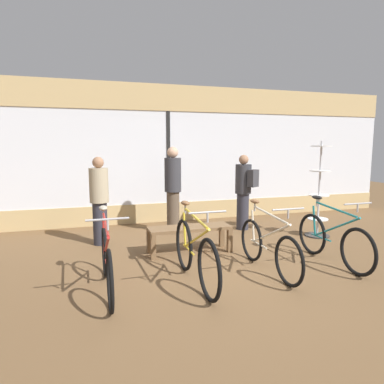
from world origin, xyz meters
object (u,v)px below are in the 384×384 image
at_px(accessory_rack, 319,198).
at_px(display_bench, 190,231).
at_px(bicycle_far_left, 107,261).
at_px(bicycle_right, 268,246).
at_px(bicycle_far_right, 332,239).
at_px(customer_mid_floor, 99,199).
at_px(bicycle_left, 195,253).
at_px(customer_by_window, 244,190).
at_px(customer_near_rack, 173,188).

bearing_deg(accessory_rack, display_bench, -174.73).
distance_m(bicycle_far_left, bicycle_right, 2.25).
height_order(bicycle_far_right, customer_mid_floor, customer_mid_floor).
relative_size(bicycle_left, customer_by_window, 1.12).
distance_m(bicycle_right, accessory_rack, 2.46).
height_order(accessory_rack, customer_by_window, accessory_rack).
xyz_separation_m(bicycle_far_right, customer_near_rack, (-1.88, 2.54, 0.56)).
relative_size(bicycle_far_left, customer_near_rack, 0.99).
distance_m(bicycle_far_left, customer_by_window, 3.89).
height_order(bicycle_left, bicycle_far_right, bicycle_left).
relative_size(display_bench, customer_by_window, 0.87).
bearing_deg(customer_by_window, bicycle_far_right, -81.68).
xyz_separation_m(customer_by_window, customer_mid_floor, (-3.01, -0.25, -0.02)).
relative_size(bicycle_left, bicycle_right, 1.06).
xyz_separation_m(bicycle_right, customer_mid_floor, (-2.23, 2.14, 0.47)).
height_order(bicycle_left, accessory_rack, accessory_rack).
distance_m(accessory_rack, customer_near_rack, 2.93).
distance_m(bicycle_right, bicycle_far_right, 1.12).
height_order(display_bench, customer_by_window, customer_by_window).
relative_size(bicycle_far_left, bicycle_far_right, 1.04).
distance_m(bicycle_far_left, bicycle_left, 1.12).
distance_m(bicycle_far_right, customer_near_rack, 3.21).
distance_m(bicycle_far_right, customer_by_window, 2.46).
bearing_deg(bicycle_far_left, customer_mid_floor, 89.63).
distance_m(bicycle_left, bicycle_far_right, 2.25).
relative_size(bicycle_left, display_bench, 1.29).
bearing_deg(bicycle_left, bicycle_far_right, 2.30).
relative_size(bicycle_far_left, customer_by_window, 1.10).
bearing_deg(customer_by_window, accessory_rack, -38.89).
bearing_deg(display_bench, bicycle_far_right, -31.32).
bearing_deg(customer_by_window, bicycle_right, -107.91).
xyz_separation_m(bicycle_right, customer_by_window, (0.77, 2.39, 0.49)).
xyz_separation_m(bicycle_far_right, customer_mid_floor, (-3.36, 2.13, 0.46)).
height_order(bicycle_left, customer_near_rack, customer_near_rack).
xyz_separation_m(accessory_rack, customer_mid_floor, (-4.19, 0.70, 0.07)).
xyz_separation_m(display_bench, customer_by_window, (1.58, 1.21, 0.50)).
relative_size(accessory_rack, customer_mid_floor, 1.18).
bearing_deg(bicycle_left, customer_mid_floor, 116.50).
height_order(bicycle_far_left, customer_near_rack, customer_near_rack).
bearing_deg(bicycle_right, bicycle_left, -175.94).
bearing_deg(customer_mid_floor, customer_by_window, 4.77).
bearing_deg(customer_mid_floor, bicycle_left, -63.50).
distance_m(bicycle_right, customer_near_rack, 2.72).
xyz_separation_m(bicycle_far_right, customer_by_window, (-0.35, 2.38, 0.49)).
bearing_deg(bicycle_far_left, bicycle_right, 0.15).
relative_size(accessory_rack, customer_near_rack, 1.06).
height_order(customer_by_window, customer_mid_floor, customer_by_window).
height_order(bicycle_right, customer_near_rack, customer_near_rack).
xyz_separation_m(bicycle_left, display_bench, (0.32, 1.27, -0.04)).
bearing_deg(bicycle_far_right, customer_near_rack, 126.44).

